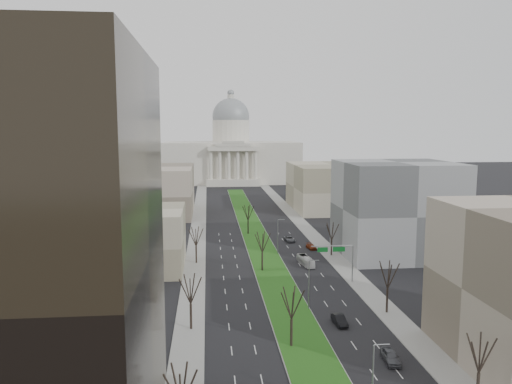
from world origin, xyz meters
TOP-DOWN VIEW (x-y plane):
  - ground at (0.00, 120.00)m, footprint 600.00×600.00m
  - median at (0.00, 118.99)m, footprint 8.00×222.03m
  - sidewalk_left at (-17.50, 95.00)m, footprint 5.00×330.00m
  - sidewalk_right at (17.50, 95.00)m, footprint 5.00×330.00m
  - capitol at (0.00, 269.59)m, footprint 80.00×46.00m
  - building_beige_left at (-33.00, 85.00)m, footprint 26.00×22.00m
  - building_grey_right at (34.00, 92.00)m, footprint 28.00×26.00m
  - building_far_left at (-35.00, 160.00)m, footprint 30.00×40.00m
  - building_far_right at (35.00, 165.00)m, footprint 30.00×40.00m
  - tree_left_mid at (-17.20, 48.00)m, footprint 5.40×5.40m
  - tree_left_far at (-17.20, 88.00)m, footprint 5.28×5.28m
  - tree_right_near at (17.20, 22.00)m, footprint 5.16×5.16m
  - tree_right_mid at (17.20, 52.00)m, footprint 5.52×5.52m
  - tree_right_far at (17.20, 92.00)m, footprint 5.04×5.04m
  - tree_median_a at (-2.00, 40.00)m, footprint 5.40×5.40m
  - tree_median_b at (-2.00, 80.00)m, footprint 5.40×5.40m
  - tree_median_c at (-2.00, 120.00)m, footprint 5.40×5.40m
  - streetlamp_median_a at (3.76, 20.00)m, footprint 1.90×0.20m
  - streetlamp_median_b at (3.76, 55.00)m, footprint 1.90×0.20m
  - streetlamp_median_c at (3.76, 95.00)m, footprint 1.90×0.20m
  - mast_arm_signs at (13.49, 70.03)m, footprint 9.12×0.24m
  - car_grey_near at (11.09, 33.79)m, footprint 2.36×5.09m
  - car_black at (7.44, 47.67)m, footprint 1.89×4.90m
  - car_red at (13.50, 99.49)m, footprint 2.56×4.85m
  - car_grey_far at (9.08, 108.98)m, footprint 2.97×5.45m
  - box_van at (8.84, 83.69)m, footprint 3.09×8.13m

SIDE VIEW (x-z plane):
  - ground at x=0.00m, z-range 0.00..0.00m
  - sidewalk_left at x=-17.50m, z-range 0.00..0.15m
  - sidewalk_right at x=17.50m, z-range 0.00..0.15m
  - median at x=0.00m, z-range 0.00..0.20m
  - car_red at x=13.50m, z-range 0.00..1.34m
  - car_grey_far at x=9.08m, z-range 0.00..1.45m
  - car_black at x=7.44m, z-range 0.00..1.59m
  - car_grey_near at x=11.09m, z-range 0.00..1.69m
  - box_van at x=8.84m, z-range 0.00..2.21m
  - streetlamp_median_a at x=3.76m, z-range 0.23..9.39m
  - streetlamp_median_b at x=3.76m, z-range 0.23..9.39m
  - streetlamp_median_c at x=3.76m, z-range 0.23..9.39m
  - mast_arm_signs at x=13.49m, z-range 2.06..10.15m
  - tree_right_far at x=17.20m, z-range 1.99..11.07m
  - tree_right_near at x=17.20m, z-range 2.04..11.33m
  - tree_left_far at x=-17.20m, z-range 2.09..11.59m
  - tree_left_mid at x=-17.20m, z-range 2.14..11.86m
  - tree_median_a at x=-2.00m, z-range 2.14..11.86m
  - tree_median_b at x=-2.00m, z-range 2.14..11.86m
  - tree_median_c at x=-2.00m, z-range 2.14..11.86m
  - building_beige_left at x=-33.00m, z-range 0.00..14.00m
  - tree_right_mid at x=17.20m, z-range 2.19..12.12m
  - building_far_left at x=-35.00m, z-range 0.00..18.00m
  - building_far_right at x=35.00m, z-range 0.00..18.00m
  - building_grey_right at x=34.00m, z-range 0.00..24.00m
  - capitol at x=0.00m, z-range -11.19..43.81m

